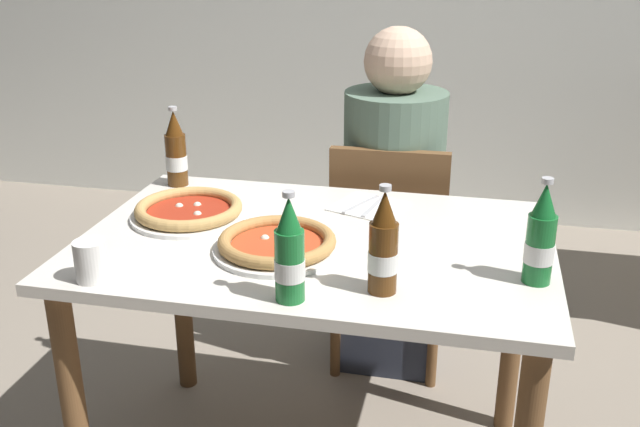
{
  "coord_description": "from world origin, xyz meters",
  "views": [
    {
      "loc": [
        0.38,
        -1.67,
        1.49
      ],
      "look_at": [
        0.0,
        0.05,
        0.8
      ],
      "focal_mm": 40.78,
      "sensor_mm": 36.0,
      "label": 1
    }
  ],
  "objects_px": {
    "chair_behind_table": "(390,244)",
    "pizza_margherita_near": "(277,244)",
    "paper_cup": "(91,261)",
    "pizza_marinara_far": "(189,211)",
    "beer_bottle_right": "(176,152)",
    "beer_bottle_center": "(540,239)",
    "diner_seated": "(392,211)",
    "dining_table_main": "(316,278)",
    "beer_bottle_left": "(290,255)",
    "beer_bottle_extra": "(383,248)",
    "napkin_with_cutlery": "(368,206)"
  },
  "relations": [
    {
      "from": "chair_behind_table",
      "to": "pizza_margherita_near",
      "type": "height_order",
      "value": "chair_behind_table"
    },
    {
      "from": "pizza_margherita_near",
      "to": "paper_cup",
      "type": "xyz_separation_m",
      "value": [
        -0.37,
        -0.24,
        0.03
      ]
    },
    {
      "from": "pizza_margherita_near",
      "to": "pizza_marinara_far",
      "type": "distance_m",
      "value": 0.34
    },
    {
      "from": "pizza_margherita_near",
      "to": "beer_bottle_right",
      "type": "bearing_deg",
      "value": 136.36
    },
    {
      "from": "beer_bottle_center",
      "to": "diner_seated",
      "type": "bearing_deg",
      "value": 118.02
    },
    {
      "from": "beer_bottle_center",
      "to": "dining_table_main",
      "type": "bearing_deg",
      "value": 166.48
    },
    {
      "from": "beer_bottle_center",
      "to": "beer_bottle_right",
      "type": "distance_m",
      "value": 1.14
    },
    {
      "from": "dining_table_main",
      "to": "paper_cup",
      "type": "relative_size",
      "value": 12.63
    },
    {
      "from": "beer_bottle_left",
      "to": "beer_bottle_center",
      "type": "distance_m",
      "value": 0.56
    },
    {
      "from": "beer_bottle_left",
      "to": "beer_bottle_center",
      "type": "bearing_deg",
      "value": 21.26
    },
    {
      "from": "beer_bottle_extra",
      "to": "chair_behind_table",
      "type": "bearing_deg",
      "value": 95.69
    },
    {
      "from": "pizza_margherita_near",
      "to": "napkin_with_cutlery",
      "type": "height_order",
      "value": "pizza_margherita_near"
    },
    {
      "from": "pizza_margherita_near",
      "to": "napkin_with_cutlery",
      "type": "distance_m",
      "value": 0.39
    },
    {
      "from": "beer_bottle_left",
      "to": "napkin_with_cutlery",
      "type": "distance_m",
      "value": 0.6
    },
    {
      "from": "pizza_margherita_near",
      "to": "pizza_marinara_far",
      "type": "relative_size",
      "value": 0.99
    },
    {
      "from": "beer_bottle_left",
      "to": "diner_seated",
      "type": "bearing_deg",
      "value": 84.27
    },
    {
      "from": "dining_table_main",
      "to": "paper_cup",
      "type": "bearing_deg",
      "value": -142.42
    },
    {
      "from": "chair_behind_table",
      "to": "napkin_with_cutlery",
      "type": "height_order",
      "value": "chair_behind_table"
    },
    {
      "from": "chair_behind_table",
      "to": "pizza_marinara_far",
      "type": "relative_size",
      "value": 2.66
    },
    {
      "from": "pizza_margherita_near",
      "to": "chair_behind_table",
      "type": "bearing_deg",
      "value": 74.52
    },
    {
      "from": "beer_bottle_center",
      "to": "napkin_with_cutlery",
      "type": "distance_m",
      "value": 0.6
    },
    {
      "from": "diner_seated",
      "to": "beer_bottle_left",
      "type": "distance_m",
      "value": 1.03
    },
    {
      "from": "beer_bottle_left",
      "to": "beer_bottle_right",
      "type": "bearing_deg",
      "value": 129.27
    },
    {
      "from": "dining_table_main",
      "to": "pizza_margherita_near",
      "type": "relative_size",
      "value": 3.78
    },
    {
      "from": "chair_behind_table",
      "to": "paper_cup",
      "type": "height_order",
      "value": "chair_behind_table"
    },
    {
      "from": "dining_table_main",
      "to": "beer_bottle_extra",
      "type": "height_order",
      "value": "beer_bottle_extra"
    },
    {
      "from": "diner_seated",
      "to": "paper_cup",
      "type": "bearing_deg",
      "value": -119.29
    },
    {
      "from": "pizza_margherita_near",
      "to": "beer_bottle_left",
      "type": "height_order",
      "value": "beer_bottle_left"
    },
    {
      "from": "beer_bottle_center",
      "to": "paper_cup",
      "type": "xyz_separation_m",
      "value": [
        -0.98,
        -0.21,
        -0.06
      ]
    },
    {
      "from": "beer_bottle_extra",
      "to": "paper_cup",
      "type": "relative_size",
      "value": 2.6
    },
    {
      "from": "dining_table_main",
      "to": "napkin_with_cutlery",
      "type": "relative_size",
      "value": 5.2
    },
    {
      "from": "diner_seated",
      "to": "beer_bottle_extra",
      "type": "height_order",
      "value": "diner_seated"
    },
    {
      "from": "pizza_marinara_far",
      "to": "beer_bottle_right",
      "type": "bearing_deg",
      "value": 118.82
    },
    {
      "from": "pizza_margherita_near",
      "to": "paper_cup",
      "type": "height_order",
      "value": "paper_cup"
    },
    {
      "from": "pizza_margherita_near",
      "to": "beer_bottle_center",
      "type": "distance_m",
      "value": 0.62
    },
    {
      "from": "beer_bottle_left",
      "to": "pizza_marinara_far",
      "type": "bearing_deg",
      "value": 134.66
    },
    {
      "from": "dining_table_main",
      "to": "beer_bottle_left",
      "type": "xyz_separation_m",
      "value": [
        0.02,
        -0.33,
        0.22
      ]
    },
    {
      "from": "beer_bottle_left",
      "to": "beer_bottle_center",
      "type": "height_order",
      "value": "same"
    },
    {
      "from": "napkin_with_cutlery",
      "to": "beer_bottle_left",
      "type": "bearing_deg",
      "value": -97.41
    },
    {
      "from": "beer_bottle_left",
      "to": "beer_bottle_extra",
      "type": "bearing_deg",
      "value": 23.38
    },
    {
      "from": "beer_bottle_left",
      "to": "paper_cup",
      "type": "xyz_separation_m",
      "value": [
        -0.46,
        -0.01,
        -0.06
      ]
    },
    {
      "from": "chair_behind_table",
      "to": "beer_bottle_extra",
      "type": "bearing_deg",
      "value": 94.23
    },
    {
      "from": "napkin_with_cutlery",
      "to": "paper_cup",
      "type": "relative_size",
      "value": 2.43
    },
    {
      "from": "diner_seated",
      "to": "napkin_with_cutlery",
      "type": "height_order",
      "value": "diner_seated"
    },
    {
      "from": "paper_cup",
      "to": "chair_behind_table",
      "type": "bearing_deg",
      "value": 59.35
    },
    {
      "from": "chair_behind_table",
      "to": "beer_bottle_right",
      "type": "relative_size",
      "value": 3.44
    },
    {
      "from": "chair_behind_table",
      "to": "napkin_with_cutlery",
      "type": "xyz_separation_m",
      "value": [
        -0.03,
        -0.36,
        0.27
      ]
    },
    {
      "from": "chair_behind_table",
      "to": "napkin_with_cutlery",
      "type": "bearing_deg",
      "value": 84.49
    },
    {
      "from": "chair_behind_table",
      "to": "diner_seated",
      "type": "height_order",
      "value": "diner_seated"
    },
    {
      "from": "diner_seated",
      "to": "beer_bottle_right",
      "type": "relative_size",
      "value": 4.89
    }
  ]
}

